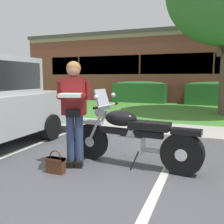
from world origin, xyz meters
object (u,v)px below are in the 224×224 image
(hedge_center_left, at_px, (219,93))
(brick_building, at_px, (213,68))
(handbag, at_px, (56,164))
(hedge_left, at_px, (139,92))
(motorcycle, at_px, (137,137))
(rider_person, at_px, (74,105))

(hedge_center_left, bearing_deg, brick_building, 92.75)
(handbag, relative_size, brick_building, 0.02)
(handbag, distance_m, brick_building, 16.90)
(hedge_left, distance_m, brick_building, 7.34)
(motorcycle, relative_size, brick_building, 0.10)
(rider_person, height_order, hedge_center_left, rider_person)
(handbag, height_order, hedge_center_left, hedge_center_left)
(rider_person, relative_size, brick_building, 0.07)
(motorcycle, relative_size, handbag, 6.23)
(brick_building, bearing_deg, hedge_left, -121.90)
(rider_person, relative_size, hedge_left, 0.57)
(motorcycle, xyz_separation_m, rider_person, (-0.95, -0.36, 0.52))
(motorcycle, xyz_separation_m, handbag, (-1.08, -0.73, -0.34))
(motorcycle, distance_m, brick_building, 16.03)
(rider_person, bearing_deg, hedge_center_left, 76.41)
(motorcycle, bearing_deg, hedge_left, 104.87)
(rider_person, xyz_separation_m, hedge_center_left, (2.45, 10.15, -0.36))
(handbag, xyz_separation_m, hedge_center_left, (2.58, 10.52, 0.51))
(handbag, distance_m, hedge_left, 10.64)
(motorcycle, height_order, hedge_left, motorcycle)
(rider_person, height_order, hedge_left, rider_person)
(motorcycle, height_order, hedge_center_left, motorcycle)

